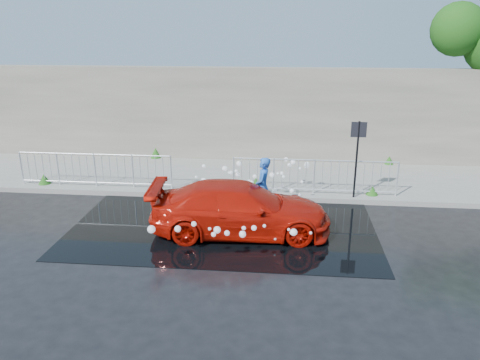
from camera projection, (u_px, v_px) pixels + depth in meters
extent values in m
plane|color=black|center=(199.00, 240.00, 11.75)|extent=(90.00, 90.00, 0.00)
cube|color=slate|center=(225.00, 176.00, 16.45)|extent=(30.00, 4.00, 0.15)
cube|color=slate|center=(217.00, 196.00, 14.56)|extent=(30.00, 0.25, 0.16)
cube|color=#615C51|center=(232.00, 114.00, 17.95)|extent=(30.00, 0.60, 3.50)
cube|color=black|center=(224.00, 224.00, 12.64)|extent=(8.00, 5.00, 0.01)
cylinder|color=black|center=(356.00, 163.00, 13.89)|extent=(0.06, 0.06, 2.50)
cube|color=black|center=(359.00, 130.00, 13.57)|extent=(0.45, 0.04, 0.45)
sphere|color=#1E4611|center=(458.00, 29.00, 16.41)|extent=(1.89, 1.89, 1.89)
cylinder|color=silver|center=(22.00, 168.00, 15.31)|extent=(0.05, 0.05, 1.10)
cylinder|color=silver|center=(171.00, 172.00, 14.83)|extent=(0.05, 0.05, 1.10)
cylinder|color=silver|center=(94.00, 154.00, 14.91)|extent=(5.00, 0.04, 0.04)
cylinder|color=silver|center=(96.00, 182.00, 15.21)|extent=(5.00, 0.04, 0.04)
cylinder|color=silver|center=(234.00, 174.00, 14.65)|extent=(0.05, 0.05, 1.10)
cylinder|color=silver|center=(397.00, 179.00, 14.17)|extent=(0.05, 0.05, 1.10)
cylinder|color=silver|center=(315.00, 160.00, 14.25)|extent=(5.00, 0.04, 0.04)
cylinder|color=silver|center=(313.00, 190.00, 14.54)|extent=(5.00, 0.04, 0.04)
cone|color=#1B4612|center=(44.00, 179.00, 15.41)|extent=(0.40, 0.40, 0.33)
cone|color=#1B4612|center=(157.00, 183.00, 15.06)|extent=(0.36, 0.36, 0.28)
cone|color=#1B4612|center=(256.00, 184.00, 14.73)|extent=(0.44, 0.44, 0.44)
cone|color=#1B4612|center=(372.00, 190.00, 14.42)|extent=(0.38, 0.38, 0.28)
cone|color=#1B4612|center=(156.00, 153.00, 18.44)|extent=(0.42, 0.42, 0.40)
cone|color=#1B4612|center=(389.00, 160.00, 17.60)|extent=(0.34, 0.34, 0.31)
sphere|color=white|center=(239.00, 164.00, 14.93)|extent=(0.17, 0.17, 0.17)
sphere|color=white|center=(307.00, 164.00, 14.53)|extent=(0.14, 0.14, 0.14)
sphere|color=white|center=(307.00, 166.00, 14.63)|extent=(0.18, 0.18, 0.18)
sphere|color=white|center=(282.00, 173.00, 13.99)|extent=(0.11, 0.11, 0.11)
sphere|color=white|center=(225.00, 168.00, 14.49)|extent=(0.16, 0.16, 0.16)
sphere|color=white|center=(229.00, 173.00, 14.06)|extent=(0.08, 0.08, 0.08)
sphere|color=white|center=(214.00, 197.00, 13.38)|extent=(0.07, 0.07, 0.07)
sphere|color=white|center=(269.00, 205.00, 13.23)|extent=(0.15, 0.15, 0.15)
sphere|color=white|center=(260.00, 197.00, 13.32)|extent=(0.11, 0.11, 0.11)
sphere|color=white|center=(204.00, 181.00, 14.05)|extent=(0.17, 0.17, 0.17)
sphere|color=white|center=(231.00, 208.00, 13.00)|extent=(0.18, 0.18, 0.18)
sphere|color=white|center=(292.00, 190.00, 13.33)|extent=(0.08, 0.08, 0.08)
sphere|color=white|center=(252.00, 183.00, 13.81)|extent=(0.12, 0.12, 0.12)
sphere|color=white|center=(272.00, 175.00, 13.94)|extent=(0.16, 0.16, 0.16)
sphere|color=white|center=(289.00, 165.00, 14.71)|extent=(0.14, 0.14, 0.14)
sphere|color=white|center=(212.00, 196.00, 13.26)|extent=(0.15, 0.15, 0.15)
sphere|color=white|center=(252.00, 182.00, 13.83)|extent=(0.07, 0.07, 0.07)
sphere|color=white|center=(283.00, 177.00, 13.90)|extent=(0.10, 0.10, 0.10)
sphere|color=white|center=(300.00, 168.00, 14.25)|extent=(0.08, 0.08, 0.08)
sphere|color=white|center=(300.00, 195.00, 13.18)|extent=(0.08, 0.08, 0.08)
sphere|color=white|center=(288.00, 199.00, 13.31)|extent=(0.07, 0.07, 0.07)
sphere|color=white|center=(296.00, 210.00, 12.91)|extent=(0.18, 0.18, 0.18)
sphere|color=white|center=(212.00, 203.00, 13.33)|extent=(0.14, 0.14, 0.14)
sphere|color=white|center=(231.00, 173.00, 14.43)|extent=(0.12, 0.12, 0.12)
sphere|color=white|center=(258.00, 192.00, 13.53)|extent=(0.18, 0.18, 0.18)
sphere|color=white|center=(238.00, 175.00, 14.21)|extent=(0.13, 0.13, 0.13)
sphere|color=white|center=(236.00, 171.00, 14.04)|extent=(0.10, 0.10, 0.10)
sphere|color=white|center=(262.00, 176.00, 14.16)|extent=(0.13, 0.13, 0.13)
sphere|color=white|center=(255.00, 177.00, 13.99)|extent=(0.13, 0.13, 0.13)
sphere|color=white|center=(238.00, 183.00, 13.66)|extent=(0.08, 0.08, 0.08)
sphere|color=white|center=(282.00, 185.00, 13.70)|extent=(0.09, 0.09, 0.09)
sphere|color=white|center=(191.00, 184.00, 13.98)|extent=(0.10, 0.10, 0.10)
sphere|color=white|center=(249.00, 181.00, 14.05)|extent=(0.08, 0.08, 0.08)
sphere|color=white|center=(229.00, 182.00, 14.02)|extent=(0.11, 0.11, 0.11)
sphere|color=white|center=(275.00, 191.00, 13.68)|extent=(0.16, 0.16, 0.16)
sphere|color=white|center=(221.00, 197.00, 13.21)|extent=(0.12, 0.12, 0.12)
sphere|color=white|center=(278.00, 174.00, 14.18)|extent=(0.08, 0.08, 0.08)
sphere|color=white|center=(196.00, 177.00, 14.23)|extent=(0.09, 0.09, 0.09)
sphere|color=white|center=(293.00, 162.00, 14.62)|extent=(0.16, 0.16, 0.16)
sphere|color=white|center=(286.00, 159.00, 14.74)|extent=(0.14, 0.14, 0.14)
sphere|color=white|center=(201.00, 184.00, 13.76)|extent=(0.16, 0.16, 0.16)
sphere|color=white|center=(204.00, 166.00, 14.64)|extent=(0.12, 0.12, 0.12)
sphere|color=white|center=(292.00, 191.00, 13.30)|extent=(0.13, 0.13, 0.13)
sphere|color=white|center=(302.00, 182.00, 13.84)|extent=(0.09, 0.09, 0.09)
sphere|color=white|center=(294.00, 232.00, 9.61)|extent=(0.15, 0.15, 0.15)
sphere|color=white|center=(289.00, 230.00, 10.31)|extent=(0.07, 0.07, 0.07)
sphere|color=white|center=(311.00, 233.00, 9.86)|extent=(0.06, 0.06, 0.06)
sphere|color=white|center=(214.00, 234.00, 10.32)|extent=(0.11, 0.11, 0.11)
sphere|color=white|center=(244.00, 228.00, 10.00)|extent=(0.09, 0.09, 0.09)
sphere|color=white|center=(241.00, 233.00, 10.70)|extent=(0.08, 0.08, 0.08)
sphere|color=white|center=(227.00, 233.00, 10.62)|extent=(0.13, 0.13, 0.13)
sphere|color=white|center=(151.00, 229.00, 10.04)|extent=(0.18, 0.18, 0.18)
sphere|color=white|center=(210.00, 229.00, 10.08)|extent=(0.07, 0.07, 0.07)
sphere|color=white|center=(254.00, 228.00, 10.04)|extent=(0.12, 0.12, 0.12)
sphere|color=white|center=(217.00, 230.00, 10.17)|extent=(0.16, 0.16, 0.16)
sphere|color=white|center=(292.00, 233.00, 10.14)|extent=(0.09, 0.09, 0.09)
sphere|color=white|center=(275.00, 239.00, 11.29)|extent=(0.07, 0.07, 0.07)
sphere|color=white|center=(178.00, 229.00, 10.66)|extent=(0.15, 0.15, 0.15)
sphere|color=white|center=(194.00, 224.00, 10.24)|extent=(0.12, 0.12, 0.12)
sphere|color=white|center=(264.00, 226.00, 10.47)|extent=(0.08, 0.08, 0.08)
sphere|color=white|center=(243.00, 234.00, 10.36)|extent=(0.16, 0.16, 0.16)
imported|color=#AD1106|center=(240.00, 209.00, 11.96)|extent=(4.71, 2.19, 1.33)
imported|color=blue|center=(263.00, 187.00, 13.04)|extent=(0.46, 0.65, 1.68)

